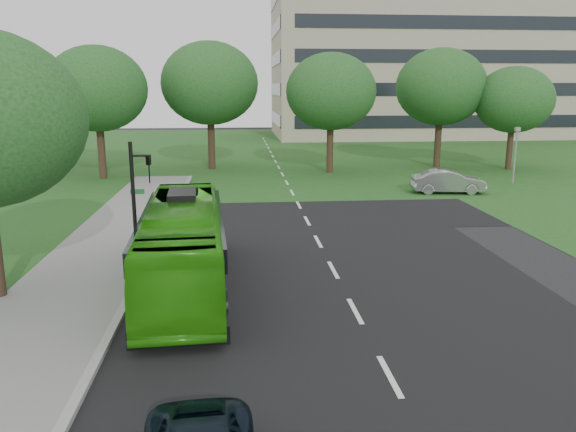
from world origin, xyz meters
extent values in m
plane|color=black|center=(0.00, 0.00, 0.00)|extent=(160.00, 160.00, 0.00)
cube|color=black|center=(0.00, 20.00, 0.01)|extent=(14.00, 120.00, 0.01)
cube|color=black|center=(0.00, 14.00, 0.01)|extent=(80.00, 12.00, 0.01)
cube|color=silver|center=(0.00, 15.00, 0.02)|extent=(0.15, 90.00, 0.01)
cube|color=gray|center=(-7.10, -5.00, 0.07)|extent=(0.25, 60.00, 0.15)
cube|color=slate|center=(-9.20, -5.00, 0.08)|extent=(4.00, 60.00, 0.14)
cube|color=#1D501A|center=(0.00, 45.00, 0.01)|extent=(120.00, 60.00, 0.01)
cube|color=tan|center=(22.00, 62.00, 12.50)|extent=(40.00, 20.00, 25.00)
cube|color=black|center=(22.00, 51.95, 12.50)|extent=(36.80, 0.10, 23.00)
cube|color=black|center=(1.95, 62.00, 12.50)|extent=(0.10, 18.40, 23.00)
cylinder|color=black|center=(-13.66, 25.24, 1.85)|extent=(0.56, 0.56, 3.70)
ellipsoid|color=#16441B|center=(-13.66, 25.24, 6.63)|extent=(7.34, 7.34, 6.24)
cylinder|color=black|center=(-5.67, 29.70, 1.93)|extent=(0.58, 0.58, 3.87)
ellipsoid|color=#16441B|center=(-5.67, 29.70, 7.05)|extent=(7.96, 7.96, 6.77)
cylinder|color=black|center=(3.90, 26.75, 1.79)|extent=(0.54, 0.54, 3.57)
ellipsoid|color=#16441B|center=(3.90, 26.75, 6.41)|extent=(7.10, 7.10, 6.03)
cylinder|color=black|center=(13.67, 29.16, 1.88)|extent=(0.56, 0.56, 3.75)
ellipsoid|color=#16441B|center=(13.67, 29.16, 6.77)|extent=(7.54, 7.54, 6.41)
cylinder|color=black|center=(19.09, 27.04, 1.61)|extent=(0.48, 0.48, 3.21)
ellipsoid|color=#16441B|center=(19.09, 27.04, 5.74)|extent=(6.32, 6.32, 5.37)
cylinder|color=black|center=(-18.88, 30.47, 1.62)|extent=(0.49, 0.49, 3.24)
ellipsoid|color=#16441B|center=(-18.88, 30.47, 5.79)|extent=(6.36, 6.36, 5.41)
imported|color=#29940F|center=(-5.41, 0.71, 1.48)|extent=(3.08, 10.72, 2.95)
imported|color=#98989C|center=(10.08, 17.00, 0.77)|extent=(4.83, 2.17, 1.54)
cylinder|color=black|center=(-7.20, 2.00, 2.44)|extent=(0.14, 0.14, 4.88)
cylinder|color=black|center=(-6.86, 2.00, 4.40)|extent=(0.68, 0.08, 0.08)
imported|color=black|center=(-6.61, 2.00, 3.91)|extent=(0.20, 0.23, 0.98)
cube|color=#195926|center=(-7.05, 2.00, 3.13)|extent=(0.49, 0.04, 0.18)
cylinder|color=gray|center=(16.00, 20.00, 1.89)|extent=(0.11, 0.11, 3.78)
cube|color=gray|center=(16.00, 20.00, 3.88)|extent=(0.42, 0.39, 0.28)
camera|label=1|loc=(-3.50, -17.88, 6.71)|focal=35.00mm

